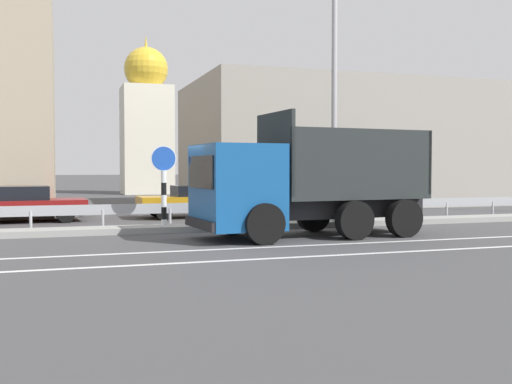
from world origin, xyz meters
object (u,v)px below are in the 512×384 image
at_px(dump_truck, 285,191).
at_px(church_tower, 146,123).
at_px(parked_car_4, 26,203).
at_px(parked_car_6, 311,196).
at_px(street_lamp_2, 337,45).
at_px(median_road_sign, 164,186).
at_px(parked_car_5, 194,201).

relative_size(dump_truck, church_tower, 0.57).
bearing_deg(parked_car_4, parked_car_6, 87.05).
height_order(dump_truck, street_lamp_2, street_lamp_2).
xyz_separation_m(street_lamp_2, church_tower, (-2.35, 27.16, -0.62)).
xyz_separation_m(dump_truck, church_tower, (0.42, 29.63, 4.00)).
relative_size(median_road_sign, parked_car_4, 0.63).
bearing_deg(church_tower, dump_truck, -90.81).
relative_size(dump_truck, parked_car_6, 1.50).
bearing_deg(dump_truck, parked_car_6, -32.60).
distance_m(median_road_sign, church_tower, 27.49).
bearing_deg(parked_car_6, street_lamp_2, 169.92).
bearing_deg(street_lamp_2, church_tower, 94.95).
xyz_separation_m(dump_truck, street_lamp_2, (2.77, 2.47, 4.61)).
height_order(median_road_sign, street_lamp_2, street_lamp_2).
relative_size(median_road_sign, church_tower, 0.22).
xyz_separation_m(dump_truck, parked_car_4, (-6.96, 7.32, -0.63)).
xyz_separation_m(parked_car_5, parked_car_6, (4.98, 0.20, 0.10)).
bearing_deg(parked_car_4, median_road_sign, 36.65).
bearing_deg(street_lamp_2, dump_truck, -138.23).
bearing_deg(dump_truck, median_road_sign, 43.33).
bearing_deg(church_tower, parked_car_6, -80.59).
distance_m(parked_car_4, church_tower, 23.95).
xyz_separation_m(parked_car_4, parked_car_6, (11.03, 0.26, 0.10)).
height_order(street_lamp_2, parked_car_5, street_lamp_2).
bearing_deg(church_tower, street_lamp_2, -85.05).
xyz_separation_m(median_road_sign, street_lamp_2, (5.65, -0.14, 4.53)).
relative_size(parked_car_5, church_tower, 0.36).
bearing_deg(parked_car_6, church_tower, 13.62).
bearing_deg(parked_car_4, street_lamp_2, 59.22).
height_order(parked_car_4, parked_car_6, parked_car_6).
bearing_deg(median_road_sign, parked_car_4, 130.93).
relative_size(median_road_sign, parked_car_6, 0.57).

